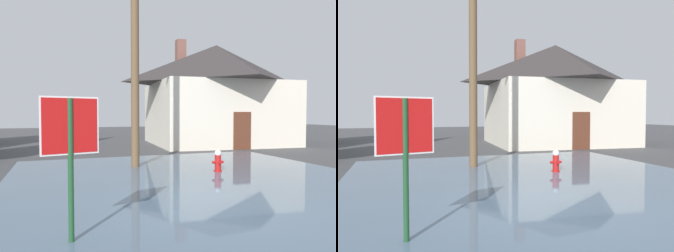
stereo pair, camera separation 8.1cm
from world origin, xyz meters
The scene contains 7 objects.
ground_plane centered at (0.00, 0.00, -0.05)m, with size 80.00×80.00×0.10m, color #424244.
flood_puddle centered at (0.77, 2.22, 0.04)m, with size 10.22×10.96×0.07m, color #4C6075.
lane_stop_bar centered at (-0.18, -1.47, 0.00)m, with size 4.46×0.30×0.01m, color silver.
stop_sign_near centered at (-2.71, -0.86, 1.53)m, with size 0.81×0.20×2.14m.
fire_hydrant centered at (1.92, 3.35, 0.37)m, with size 0.38×0.33×0.76m.
utility_pole centered at (-0.35, 5.09, 4.03)m, with size 1.60×0.28×7.72m.
house centered at (6.65, 12.35, 3.23)m, with size 9.17×8.25×6.72m.
Camera 1 is at (-2.89, -5.49, 1.90)m, focal length 33.64 mm.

